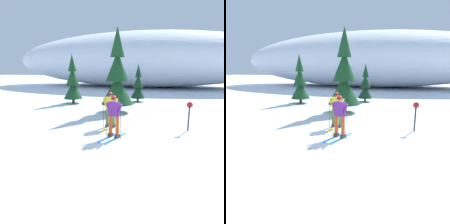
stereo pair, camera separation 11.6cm
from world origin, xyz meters
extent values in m
plane|color=white|center=(0.00, 0.00, 0.00)|extent=(120.00, 120.00, 0.00)
cube|color=gold|center=(-1.36, 1.24, 0.01)|extent=(0.10, 1.79, 0.03)
cube|color=gold|center=(-1.70, 1.24, 0.01)|extent=(0.10, 1.79, 0.03)
cube|color=#38383D|center=(-1.36, 1.34, 0.09)|extent=(0.14, 0.28, 0.12)
cube|color=#38383D|center=(-1.70, 1.34, 0.09)|extent=(0.14, 0.28, 0.12)
cylinder|color=#4C8433|center=(-1.36, 1.34, 0.55)|extent=(0.15, 0.15, 0.79)
cylinder|color=#4C8433|center=(-1.70, 1.34, 0.55)|extent=(0.15, 0.15, 0.79)
cube|color=yellow|center=(-1.53, 1.34, 1.23)|extent=(0.43, 0.24, 0.58)
cylinder|color=yellow|center=(-1.27, 1.34, 1.18)|extent=(0.27, 0.10, 0.58)
cylinder|color=yellow|center=(-1.79, 1.34, 1.18)|extent=(0.27, 0.10, 0.58)
sphere|color=#A37556|center=(-1.53, 1.34, 1.65)|extent=(0.19, 0.19, 0.19)
sphere|color=red|center=(-1.53, 1.34, 1.68)|extent=(0.21, 0.21, 0.21)
cube|color=black|center=(-1.53, 1.26, 1.66)|extent=(0.15, 0.04, 0.07)
cylinder|color=#2D2D33|center=(-1.18, 1.28, 0.61)|extent=(0.02, 0.02, 1.21)
cylinder|color=#2D2D33|center=(-1.18, 1.28, 0.06)|extent=(0.07, 0.07, 0.01)
cylinder|color=#2D2D33|center=(-1.88, 1.28, 0.61)|extent=(0.02, 0.02, 1.21)
cylinder|color=#2D2D33|center=(-1.88, 1.28, 0.06)|extent=(0.07, 0.07, 0.01)
cube|color=#2893CC|center=(-0.82, -0.28, 0.01)|extent=(0.57, 1.62, 0.03)
cube|color=#2893CC|center=(-1.15, -0.18, 0.01)|extent=(0.57, 1.62, 0.03)
cube|color=#38383D|center=(-0.79, -0.18, 0.09)|extent=(0.21, 0.31, 0.12)
cube|color=#38383D|center=(-1.12, -0.08, 0.09)|extent=(0.21, 0.31, 0.12)
cylinder|color=#DB471E|center=(-0.79, -0.18, 0.55)|extent=(0.15, 0.15, 0.81)
cylinder|color=#DB471E|center=(-1.12, -0.08, 0.55)|extent=(0.15, 0.15, 0.81)
cube|color=#6B2889|center=(-0.96, -0.13, 1.26)|extent=(0.48, 0.35, 0.60)
cylinder|color=#6B2889|center=(-0.70, -0.21, 1.21)|extent=(0.29, 0.17, 0.58)
cylinder|color=#6B2889|center=(-1.21, -0.06, 1.21)|extent=(0.29, 0.17, 0.58)
sphere|color=tan|center=(-0.96, -0.13, 1.68)|extent=(0.19, 0.19, 0.19)
sphere|color=red|center=(-0.96, -0.13, 1.71)|extent=(0.21, 0.21, 0.21)
cube|color=black|center=(-0.98, -0.21, 1.69)|extent=(0.15, 0.08, 0.07)
cylinder|color=#2D2D33|center=(-0.63, -0.29, 0.54)|extent=(0.02, 0.02, 1.08)
cylinder|color=#2D2D33|center=(-0.63, -0.29, 0.06)|extent=(0.07, 0.07, 0.01)
cylinder|color=#2D2D33|center=(-1.31, -0.09, 0.54)|extent=(0.02, 0.02, 1.08)
cylinder|color=#2D2D33|center=(-1.31, -0.09, 0.06)|extent=(0.07, 0.07, 0.01)
cylinder|color=#47301E|center=(-6.49, 7.42, 0.27)|extent=(0.22, 0.22, 0.54)
cone|color=#194723|center=(-6.49, 7.42, 1.09)|extent=(1.54, 1.54, 1.38)
cone|color=#194723|center=(-6.49, 7.42, 2.20)|extent=(1.11, 1.11, 1.38)
cone|color=#194723|center=(-6.49, 7.42, 3.31)|extent=(0.68, 0.68, 1.38)
cylinder|color=#47301E|center=(-2.11, 5.00, 0.37)|extent=(0.30, 0.30, 0.74)
cone|color=#194723|center=(-2.11, 5.00, 1.50)|extent=(2.12, 2.12, 1.90)
cone|color=#194723|center=(-2.11, 5.00, 3.02)|extent=(1.52, 1.52, 1.90)
cone|color=#194723|center=(-2.11, 5.00, 4.53)|extent=(0.93, 0.93, 1.90)
cylinder|color=#47301E|center=(-1.44, 9.67, 0.22)|extent=(0.17, 0.17, 0.44)
cone|color=#14381E|center=(-1.44, 9.67, 0.88)|extent=(1.24, 1.24, 1.12)
cone|color=#14381E|center=(-1.44, 9.67, 1.77)|extent=(0.90, 0.90, 1.12)
cone|color=#14381E|center=(-1.44, 9.67, 2.67)|extent=(0.55, 0.55, 1.12)
ellipsoid|color=white|center=(-3.35, 24.15, 4.02)|extent=(39.86, 16.34, 8.04)
cylinder|color=black|center=(2.18, 1.74, 0.68)|extent=(0.07, 0.07, 1.37)
cylinder|color=red|center=(2.18, 1.74, 1.25)|extent=(0.28, 0.02, 0.28)
camera|label=1|loc=(1.30, -8.49, 2.97)|focal=33.86mm
camera|label=2|loc=(1.41, -8.46, 2.97)|focal=33.86mm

